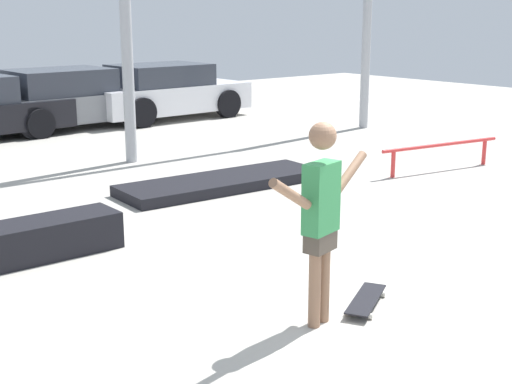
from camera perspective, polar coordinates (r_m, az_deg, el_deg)
The scene contains 7 objects.
ground_plane at distance 6.75m, azimuth 11.47°, elevation -8.70°, with size 36.00×36.00×0.00m, color #B2ADA3.
skateboarder at distance 5.89m, azimuth 5.22°, elevation -1.52°, with size 1.38×0.41×1.74m.
skateboard at distance 6.61m, azimuth 8.78°, elevation -8.50°, with size 0.78×0.56×0.08m.
manual_pad at distance 10.82m, azimuth -2.69°, elevation 0.78°, with size 3.23×1.01×0.16m, color black.
grind_rail at distance 12.31m, azimuth 14.59°, elevation 3.35°, with size 2.46×0.48×0.47m.
parked_car_grey at distance 16.94m, azimuth -15.05°, elevation 7.16°, with size 4.03×2.03×1.35m.
parked_car_white at distance 17.98m, azimuth -7.33°, elevation 7.94°, with size 4.10×2.05×1.35m.
Camera 1 is at (-4.88, -3.87, 2.60)m, focal length 50.00 mm.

